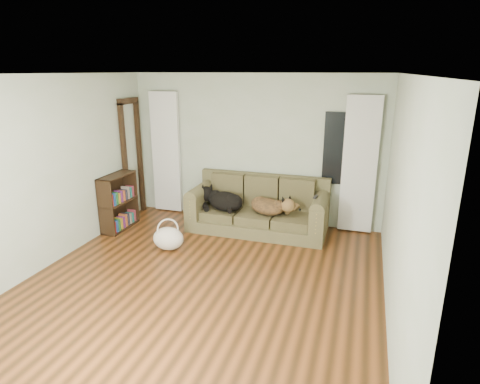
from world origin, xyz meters
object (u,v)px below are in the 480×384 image
(bookshelf, at_px, (118,201))
(tote_bag, at_px, (168,239))
(sofa, at_px, (258,205))
(dog_black_lab, at_px, (223,202))
(dog_shepherd, at_px, (270,206))

(bookshelf, bearing_deg, tote_bag, -25.69)
(sofa, height_order, bookshelf, bookshelf)
(tote_bag, bearing_deg, dog_black_lab, 64.88)
(dog_shepherd, xyz_separation_m, tote_bag, (-1.33, -1.07, -0.33))
(bookshelf, bearing_deg, dog_shepherd, 10.17)
(dog_black_lab, height_order, bookshelf, bookshelf)
(dog_shepherd, height_order, tote_bag, dog_shepherd)
(sofa, xyz_separation_m, dog_shepherd, (0.23, -0.09, 0.04))
(dog_black_lab, bearing_deg, dog_shepherd, 33.75)
(bookshelf, bearing_deg, sofa, 13.35)
(dog_black_lab, bearing_deg, tote_bag, -80.96)
(dog_black_lab, distance_m, tote_bag, 1.23)
(tote_bag, distance_m, bookshelf, 1.36)
(dog_shepherd, distance_m, bookshelf, 2.59)
(dog_shepherd, xyz_separation_m, bookshelf, (-2.53, -0.54, 0.01))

